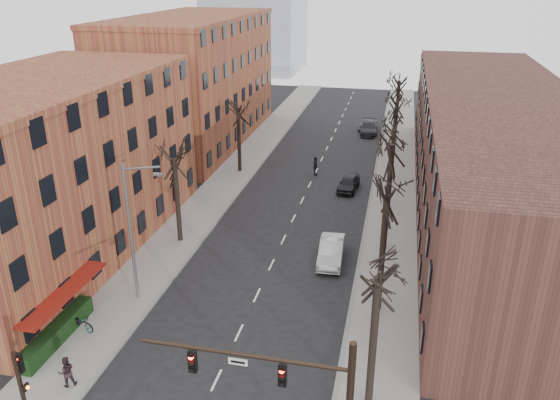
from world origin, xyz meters
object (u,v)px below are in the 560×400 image
Objects in this scene: parked_car_mid at (369,128)px; bicycle at (81,322)px; parked_car_near at (349,183)px; silver_sedan at (331,251)px.

bicycle is (-13.09, -45.12, -0.12)m from parked_car_mid.
parked_car_near is 0.80× the size of parked_car_mid.
silver_sedan reaches higher than bicycle.
silver_sedan reaches higher than parked_car_mid.
parked_car_near is 19.93m from parked_car_mid.
silver_sedan reaches higher than parked_car_near.
parked_car_mid is 46.98m from bicycle.
silver_sedan is 1.15× the size of parked_car_near.
silver_sedan is 2.59× the size of bicycle.
silver_sedan is 17.08m from bicycle.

